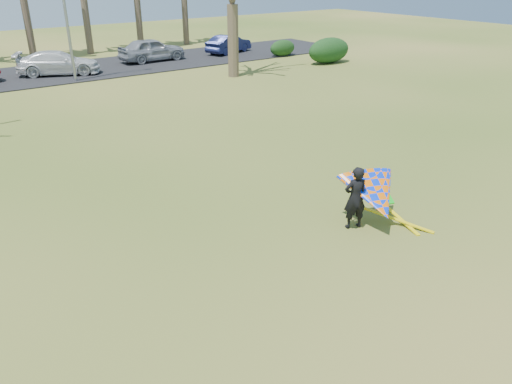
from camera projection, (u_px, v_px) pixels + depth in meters
ground at (310, 269)px, 10.75m from camera, size 100.00×100.00×0.00m
parking_strip at (25, 77)px, 29.13m from camera, size 46.00×7.00×0.06m
hedge_near at (329, 50)px, 32.92m from camera, size 3.30×1.50×1.65m
hedge_far at (282, 48)px, 35.49m from camera, size 2.07×0.97×1.15m
car_3 at (58, 63)px, 29.26m from camera, size 5.02×3.56×1.35m
car_4 at (152, 49)px, 33.36m from camera, size 4.51×1.98×1.51m
car_5 at (229, 44)px, 36.48m from camera, size 4.11×2.57×1.28m
kite_flyer at (374, 196)px, 12.19m from camera, size 2.13×2.39×2.02m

